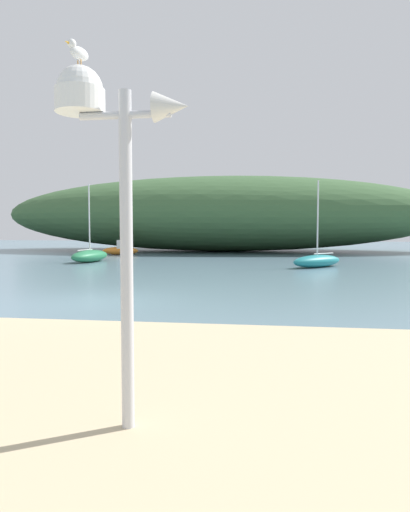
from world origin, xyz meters
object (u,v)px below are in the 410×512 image
object	(u,v)px
motorboat_inner_mooring	(121,249)
sailboat_east_reach	(90,256)
mast_structure	(103,135)
seagull_on_radar	(78,52)
sailboat_mid_channel	(317,261)

from	to	relation	value
motorboat_inner_mooring	sailboat_east_reach	xyz separation A→B (m)	(0.51, -7.55, -0.04)
mast_structure	motorboat_inner_mooring	bearing A→B (deg)	108.12
seagull_on_radar	sailboat_mid_channel	distance (m)	21.32
motorboat_inner_mooring	sailboat_east_reach	distance (m)	7.57
seagull_on_radar	sailboat_mid_channel	xyz separation A→B (m)	(4.34, 20.60, -3.37)
mast_structure	sailboat_east_reach	world-z (taller)	sailboat_east_reach
seagull_on_radar	motorboat_inner_mooring	bearing A→B (deg)	107.72
motorboat_inner_mooring	mast_structure	bearing A→B (deg)	-71.88
sailboat_east_reach	sailboat_mid_channel	world-z (taller)	sailboat_east_reach
sailboat_mid_channel	seagull_on_radar	bearing A→B (deg)	-101.90
mast_structure	motorboat_inner_mooring	world-z (taller)	mast_structure
sailboat_east_reach	seagull_on_radar	bearing A→B (deg)	-67.98
seagull_on_radar	motorboat_inner_mooring	distance (m)	31.69
motorboat_inner_mooring	sailboat_east_reach	bearing A→B (deg)	-86.15
mast_structure	seagull_on_radar	distance (m)	0.79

